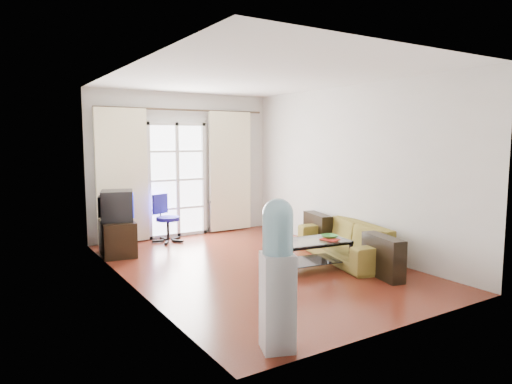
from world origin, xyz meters
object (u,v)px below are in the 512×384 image
Objects in this scene: coffee_table at (311,251)px; water_cooler at (278,272)px; crt_tv at (116,206)px; task_chair at (167,228)px; tv_stand at (117,238)px; sofa at (346,241)px.

coffee_table is 2.60m from water_cooler.
crt_tv is 1.23m from task_chair.
water_cooler is at bearing -79.02° from tv_stand.
sofa is 3.30m from water_cooler.
sofa is 0.82m from coffee_table.
crt_tv is 0.48× the size of water_cooler.
sofa is 3.65m from crt_tv.
sofa is at bearing -19.93° from crt_tv.
crt_tv is at bearing -179.86° from task_chair.
coffee_table is at bearing -92.15° from task_chair.
tv_stand reaches higher than coffee_table.
sofa is 1.88× the size of coffee_table.
tv_stand is at bearing -74.68° from crt_tv.
tv_stand is (-2.10, 2.29, 0.01)m from coffee_table.
water_cooler is (-1.83, -1.79, 0.43)m from coffee_table.
water_cooler reaches higher than tv_stand.
water_cooler is at bearing -122.95° from task_chair.
crt_tv is 4.11m from water_cooler.
crt_tv is at bearing -113.22° from sofa.
task_chair is at bearing 111.57° from coffee_table.
task_chair reaches higher than sofa.
task_chair is at bearing -130.59° from sofa.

